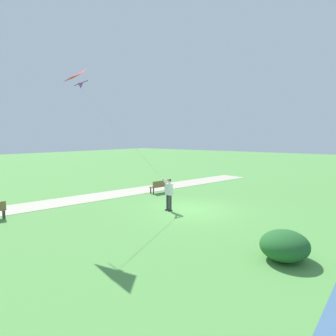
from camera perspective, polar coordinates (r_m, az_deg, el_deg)
The scene contains 6 objects.
ground_plane at distance 16.03m, azimuth 4.31°, elevation -8.09°, with size 120.00×120.00×0.00m, color #569947.
walkway_path at distance 19.37m, azimuth -16.29°, elevation -5.81°, with size 2.40×32.00×0.02m, color #B7AD99.
person_kite_flyer at distance 15.49m, azimuth 0.12°, elevation -4.60°, with size 0.51×0.63×1.83m.
flying_kite at distance 13.26m, azimuth -15.38°, elevation 16.28°, with size 1.82×4.35×4.92m.
park_bench_near_walkway at distance 20.53m, azimuth -1.54°, elevation -3.46°, with size 0.70×1.55×0.88m.
lakeside_shrub at distance 10.34m, azimuth 21.86°, elevation -13.89°, with size 1.53×1.66×0.95m, color #236028.
Camera 1 is at (-8.69, 12.88, 3.94)m, focal length 31.14 mm.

